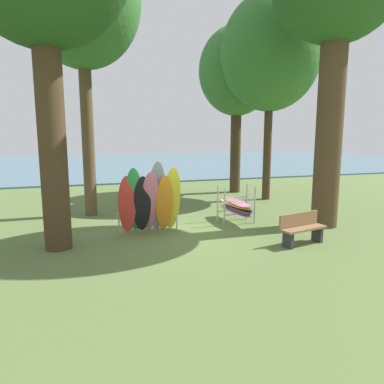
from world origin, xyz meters
The scene contains 8 objects.
ground_plane centered at (0.00, 0.00, 0.00)m, with size 80.00×80.00×0.00m, color #566B38.
lake_water centered at (0.00, 29.62, 0.05)m, with size 80.00×36.00×0.10m, color #477084.
tree_mid_behind centered at (5.71, 4.49, 6.53)m, with size 4.41×4.41×9.09m.
tree_far_left_back centered at (-2.18, 3.54, 7.50)m, with size 4.07×4.07×9.91m.
tree_far_right_back centered at (5.22, 6.87, 6.08)m, with size 3.85×3.85×8.37m.
leaning_board_pile centered at (-0.54, 0.41, 0.98)m, with size 1.94×1.13×2.22m.
board_storage_rack centered at (2.49, 0.86, 0.55)m, with size 1.15×2.13×1.25m.
park_bench centered at (3.17, -1.90, 0.45)m, with size 1.46×0.70×0.85m.
Camera 1 is at (-2.44, -9.65, 2.90)m, focal length 32.31 mm.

